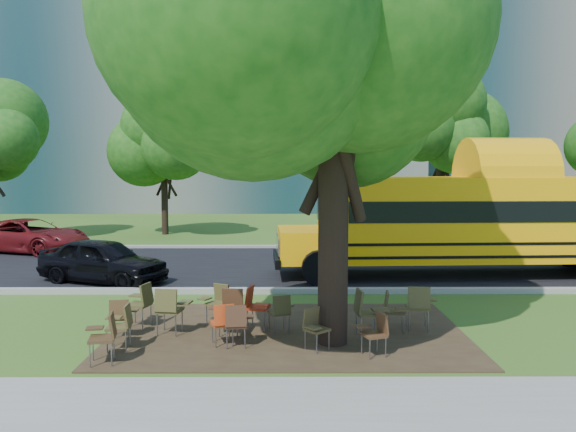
{
  "coord_description": "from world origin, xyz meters",
  "views": [
    {
      "loc": [
        0.95,
        -11.54,
        3.33
      ],
      "look_at": [
        1.02,
        4.06,
        1.95
      ],
      "focal_mm": 35.0,
      "sensor_mm": 36.0,
      "label": 1
    }
  ],
  "objects_px": {
    "chair_0": "(121,314)",
    "chair_12": "(392,308)",
    "chair_3": "(230,307)",
    "chair_15": "(122,322)",
    "black_car": "(103,261)",
    "bg_car_red": "(30,236)",
    "chair_10": "(255,303)",
    "chair_8": "(141,300)",
    "main_tree": "(335,42)",
    "chair_4": "(237,321)",
    "chair_2": "(224,320)",
    "chair_9": "(218,299)",
    "chair_13": "(420,303)",
    "chair_7": "(366,309)",
    "chair_1": "(170,306)",
    "school_bus": "(499,219)",
    "chair_5": "(314,325)",
    "chair_6": "(376,330)",
    "chair_14": "(105,333)",
    "chair_11": "(281,309)"
  },
  "relations": [
    {
      "from": "chair_15",
      "to": "chair_3",
      "type": "bearing_deg",
      "value": -66.01
    },
    {
      "from": "chair_0",
      "to": "chair_10",
      "type": "relative_size",
      "value": 0.88
    },
    {
      "from": "chair_7",
      "to": "chair_15",
      "type": "height_order",
      "value": "chair_7"
    },
    {
      "from": "chair_5",
      "to": "chair_2",
      "type": "bearing_deg",
      "value": -49.2
    },
    {
      "from": "school_bus",
      "to": "black_car",
      "type": "height_order",
      "value": "school_bus"
    },
    {
      "from": "chair_11",
      "to": "chair_7",
      "type": "bearing_deg",
      "value": -32.27
    },
    {
      "from": "chair_0",
      "to": "chair_10",
      "type": "height_order",
      "value": "chair_10"
    },
    {
      "from": "chair_10",
      "to": "main_tree",
      "type": "bearing_deg",
      "value": 71.91
    },
    {
      "from": "chair_2",
      "to": "bg_car_red",
      "type": "relative_size",
      "value": 0.17
    },
    {
      "from": "chair_1",
      "to": "chair_7",
      "type": "distance_m",
      "value": 3.84
    },
    {
      "from": "chair_13",
      "to": "chair_7",
      "type": "bearing_deg",
      "value": -152.05
    },
    {
      "from": "school_bus",
      "to": "chair_7",
      "type": "distance_m",
      "value": 8.1
    },
    {
      "from": "chair_9",
      "to": "chair_15",
      "type": "distance_m",
      "value": 2.36
    },
    {
      "from": "school_bus",
      "to": "chair_5",
      "type": "bearing_deg",
      "value": -132.96
    },
    {
      "from": "chair_3",
      "to": "bg_car_red",
      "type": "distance_m",
      "value": 13.94
    },
    {
      "from": "chair_8",
      "to": "chair_10",
      "type": "relative_size",
      "value": 1.04
    },
    {
      "from": "chair_4",
      "to": "school_bus",
      "type": "bearing_deg",
      "value": 37.37
    },
    {
      "from": "chair_3",
      "to": "bg_car_red",
      "type": "relative_size",
      "value": 0.19
    },
    {
      "from": "chair_3",
      "to": "chair_11",
      "type": "distance_m",
      "value": 1.02
    },
    {
      "from": "school_bus",
      "to": "chair_3",
      "type": "xyz_separation_m",
      "value": [
        -7.6,
        -6.08,
        -1.18
      ]
    },
    {
      "from": "main_tree",
      "to": "chair_4",
      "type": "xyz_separation_m",
      "value": [
        -1.77,
        -0.26,
        -5.04
      ]
    },
    {
      "from": "chair_3",
      "to": "chair_12",
      "type": "distance_m",
      "value": 3.25
    },
    {
      "from": "chair_1",
      "to": "chair_12",
      "type": "bearing_deg",
      "value": 11.33
    },
    {
      "from": "chair_2",
      "to": "chair_6",
      "type": "distance_m",
      "value": 2.77
    },
    {
      "from": "chair_0",
      "to": "chair_10",
      "type": "bearing_deg",
      "value": 6.67
    },
    {
      "from": "chair_15",
      "to": "chair_13",
      "type": "bearing_deg",
      "value": -80.86
    },
    {
      "from": "chair_5",
      "to": "chair_14",
      "type": "xyz_separation_m",
      "value": [
        -3.55,
        -0.67,
        0.06
      ]
    },
    {
      "from": "chair_11",
      "to": "chair_12",
      "type": "xyz_separation_m",
      "value": [
        2.23,
        0.02,
        0.02
      ]
    },
    {
      "from": "chair_12",
      "to": "chair_6",
      "type": "bearing_deg",
      "value": -15.33
    },
    {
      "from": "chair_4",
      "to": "chair_6",
      "type": "bearing_deg",
      "value": -16.25
    },
    {
      "from": "chair_1",
      "to": "chair_3",
      "type": "relative_size",
      "value": 1.05
    },
    {
      "from": "chair_10",
      "to": "black_car",
      "type": "height_order",
      "value": "black_car"
    },
    {
      "from": "chair_5",
      "to": "chair_13",
      "type": "relative_size",
      "value": 0.82
    },
    {
      "from": "chair_3",
      "to": "chair_15",
      "type": "bearing_deg",
      "value": 34.68
    },
    {
      "from": "chair_4",
      "to": "chair_6",
      "type": "height_order",
      "value": "chair_4"
    },
    {
      "from": "chair_1",
      "to": "chair_0",
      "type": "bearing_deg",
      "value": -158.14
    },
    {
      "from": "chair_12",
      "to": "chair_3",
      "type": "bearing_deg",
      "value": -81.23
    },
    {
      "from": "chair_12",
      "to": "chair_14",
      "type": "distance_m",
      "value": 5.47
    },
    {
      "from": "school_bus",
      "to": "black_car",
      "type": "xyz_separation_m",
      "value": [
        -11.72,
        -1.07,
        -1.1
      ]
    },
    {
      "from": "chair_8",
      "to": "chair_2",
      "type": "bearing_deg",
      "value": -109.99
    },
    {
      "from": "school_bus",
      "to": "chair_10",
      "type": "xyz_separation_m",
      "value": [
        -7.11,
        -5.73,
        -1.19
      ]
    },
    {
      "from": "chair_2",
      "to": "black_car",
      "type": "height_order",
      "value": "black_car"
    },
    {
      "from": "black_car",
      "to": "bg_car_red",
      "type": "distance_m",
      "value": 7.45
    },
    {
      "from": "bg_car_red",
      "to": "chair_15",
      "type": "bearing_deg",
      "value": -131.36
    },
    {
      "from": "chair_0",
      "to": "chair_12",
      "type": "distance_m",
      "value": 5.32
    },
    {
      "from": "bg_car_red",
      "to": "chair_10",
      "type": "bearing_deg",
      "value": -120.34
    },
    {
      "from": "black_car",
      "to": "chair_10",
      "type": "bearing_deg",
      "value": -113.29
    },
    {
      "from": "chair_4",
      "to": "chair_10",
      "type": "bearing_deg",
      "value": 71.43
    },
    {
      "from": "chair_0",
      "to": "chair_14",
      "type": "height_order",
      "value": "chair_14"
    },
    {
      "from": "chair_9",
      "to": "chair_13",
      "type": "distance_m",
      "value": 4.21
    }
  ]
}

